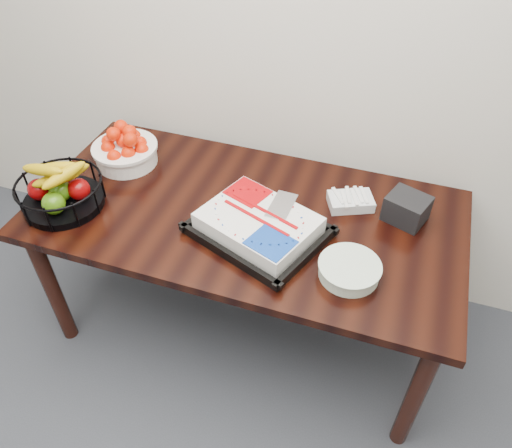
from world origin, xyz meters
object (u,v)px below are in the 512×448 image
(fruit_basket, at_px, (60,191))
(cake_tray, at_px, (259,225))
(napkin_box, at_px, (407,209))
(plate_stack, at_px, (349,270))
(tangerine_bowl, at_px, (125,148))
(table, at_px, (245,227))

(fruit_basket, bearing_deg, cake_tray, 6.71)
(cake_tray, bearing_deg, fruit_basket, -173.29)
(napkin_box, bearing_deg, fruit_basket, -164.67)
(plate_stack, distance_m, napkin_box, 0.41)
(plate_stack, bearing_deg, tangerine_bowl, 162.12)
(table, relative_size, fruit_basket, 5.07)
(cake_tray, relative_size, fruit_basket, 1.66)
(plate_stack, bearing_deg, napkin_box, 67.46)
(table, relative_size, tangerine_bowl, 5.99)
(cake_tray, height_order, fruit_basket, fruit_basket)
(table, bearing_deg, fruit_basket, -164.36)
(cake_tray, relative_size, plate_stack, 2.55)
(fruit_basket, relative_size, plate_stack, 1.54)
(tangerine_bowl, bearing_deg, fruit_basket, -105.06)
(fruit_basket, bearing_deg, tangerine_bowl, 74.94)
(tangerine_bowl, bearing_deg, cake_tray, -19.48)
(table, bearing_deg, plate_stack, -23.63)
(cake_tray, distance_m, fruit_basket, 0.84)
(cake_tray, bearing_deg, tangerine_bowl, 160.52)
(fruit_basket, height_order, napkin_box, fruit_basket)
(napkin_box, bearing_deg, cake_tray, -152.69)
(fruit_basket, bearing_deg, plate_stack, -0.10)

